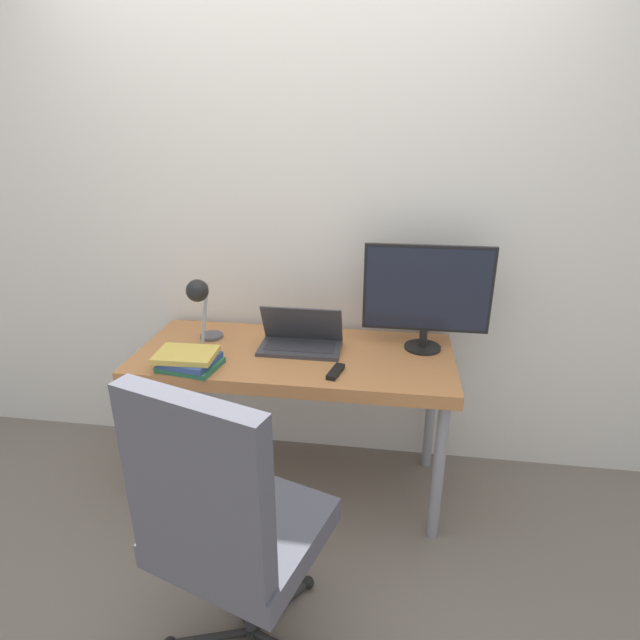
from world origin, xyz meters
TOP-DOWN VIEW (x-y plane):
  - ground_plane at (0.00, 0.00)m, footprint 12.00×12.00m
  - wall_back at (0.00, 0.69)m, footprint 8.00×0.05m
  - desk at (0.00, 0.31)m, footprint 1.46×0.63m
  - laptop at (0.02, 0.36)m, footprint 0.38×0.21m
  - monitor at (0.59, 0.44)m, footprint 0.57×0.17m
  - desk_lamp at (-0.44, 0.32)m, footprint 0.11×0.23m
  - office_chair at (-0.04, -0.61)m, footprint 0.61×0.61m
  - book_stack at (-0.42, 0.10)m, footprint 0.28×0.23m
  - tv_remote at (0.21, 0.13)m, footprint 0.07×0.14m
  - game_controller at (-0.45, 0.12)m, footprint 0.15×0.09m

SIDE VIEW (x-z plane):
  - ground_plane at x=0.00m, z-range 0.00..0.00m
  - office_chair at x=-0.04m, z-range 0.06..1.16m
  - desk at x=0.00m, z-range 0.30..1.05m
  - tv_remote at x=0.21m, z-range 0.75..0.77m
  - game_controller at x=-0.45m, z-range 0.75..0.79m
  - book_stack at x=-0.42m, z-range 0.75..0.82m
  - laptop at x=0.02m, z-range 0.69..0.90m
  - desk_lamp at x=-0.44m, z-range 0.82..1.16m
  - monitor at x=0.59m, z-range 0.78..1.27m
  - wall_back at x=0.00m, z-range 0.00..2.60m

